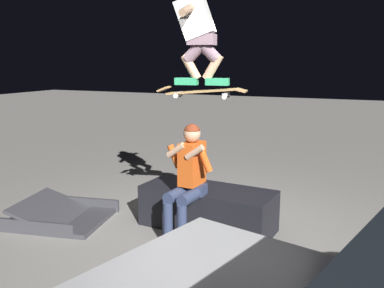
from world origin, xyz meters
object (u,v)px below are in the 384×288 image
(person_sitting_on_ledge, at_px, (187,176))
(kicker_ramp, at_px, (63,217))
(skateboard, at_px, (202,92))
(skater_airborne, at_px, (197,29))
(ledge_box_main, at_px, (207,208))

(person_sitting_on_ledge, relative_size, kicker_ramp, 1.08)
(person_sitting_on_ledge, distance_m, skateboard, 0.98)
(person_sitting_on_ledge, relative_size, skateboard, 1.30)
(skater_airborne, bearing_deg, ledge_box_main, -107.66)
(skateboard, xyz_separation_m, skater_airborne, (0.06, 0.01, 0.69))
(ledge_box_main, bearing_deg, skateboard, 87.88)
(person_sitting_on_ledge, distance_m, skater_airborne, 1.65)
(ledge_box_main, relative_size, kicker_ramp, 1.30)
(skateboard, bearing_deg, kicker_ramp, 11.29)
(ledge_box_main, height_order, kicker_ramp, ledge_box_main)
(kicker_ramp, bearing_deg, ledge_box_main, -163.08)
(skateboard, height_order, skater_airborne, skater_airborne)
(ledge_box_main, xyz_separation_m, kicker_ramp, (1.80, 0.55, -0.20))
(kicker_ramp, bearing_deg, skater_airborne, -168.61)
(person_sitting_on_ledge, bearing_deg, ledge_box_main, -104.37)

